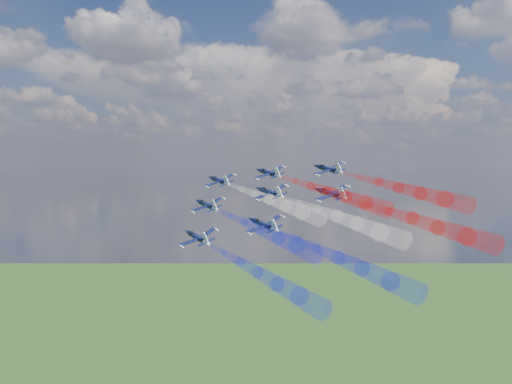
% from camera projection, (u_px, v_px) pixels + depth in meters
% --- Properties ---
extents(jet_lead, '(17.59, 17.16, 9.36)m').
position_uv_depth(jet_lead, '(219.00, 181.00, 173.53)').
color(jet_lead, black).
extents(trail_lead, '(36.52, 31.08, 12.79)m').
position_uv_depth(trail_lead, '(270.00, 200.00, 151.44)').
color(trail_lead, white).
extents(jet_inner_left, '(17.59, 17.16, 9.36)m').
position_uv_depth(jet_inner_left, '(207.00, 205.00, 159.49)').
color(jet_inner_left, black).
extents(trail_inner_left, '(36.52, 31.08, 12.79)m').
position_uv_depth(trail_inner_left, '(261.00, 230.00, 137.39)').
color(trail_inner_left, '#1927D7').
extents(jet_inner_right, '(17.59, 17.16, 9.36)m').
position_uv_depth(jet_inner_right, '(269.00, 173.00, 169.69)').
color(jet_inner_right, black).
extents(trail_inner_right, '(36.52, 31.08, 12.79)m').
position_uv_depth(trail_inner_right, '(328.00, 191.00, 147.59)').
color(trail_inner_right, red).
extents(jet_outer_left, '(17.59, 17.16, 9.36)m').
position_uv_depth(jet_outer_left, '(198.00, 238.00, 140.59)').
color(jet_outer_left, black).
extents(trail_outer_left, '(36.52, 31.08, 12.79)m').
position_uv_depth(trail_outer_left, '(258.00, 272.00, 118.49)').
color(trail_outer_left, '#1927D7').
extents(jet_center_third, '(17.59, 17.16, 9.36)m').
position_uv_depth(jet_center_third, '(270.00, 193.00, 154.30)').
color(jet_center_third, black).
extents(trail_center_third, '(36.52, 31.08, 12.79)m').
position_uv_depth(trail_center_third, '(336.00, 216.00, 132.20)').
color(trail_center_third, white).
extents(jet_outer_right, '(17.59, 17.16, 9.36)m').
position_uv_depth(jet_outer_right, '(328.00, 169.00, 165.02)').
color(jet_outer_right, black).
extents(trail_outer_right, '(36.52, 31.08, 12.79)m').
position_uv_depth(trail_outer_right, '(399.00, 187.00, 142.92)').
color(trail_outer_right, red).
extents(jet_rear_left, '(17.59, 17.16, 9.36)m').
position_uv_depth(jet_rear_left, '(264.00, 225.00, 137.59)').
color(jet_rear_left, black).
extents(trail_rear_left, '(36.52, 31.08, 12.79)m').
position_uv_depth(trail_rear_left, '(338.00, 258.00, 115.50)').
color(trail_rear_left, '#1927D7').
extents(jet_rear_right, '(17.59, 17.16, 9.36)m').
position_uv_depth(jet_rear_right, '(331.00, 194.00, 146.83)').
color(jet_rear_right, black).
extents(trail_rear_right, '(36.52, 31.08, 12.79)m').
position_uv_depth(trail_rear_right, '(412.00, 219.00, 124.73)').
color(trail_rear_right, red).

